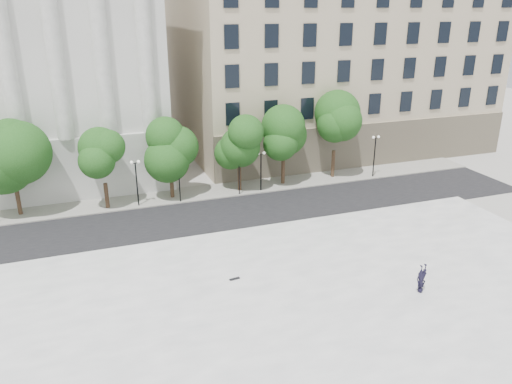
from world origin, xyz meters
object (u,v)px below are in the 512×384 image
traffic_light_east (239,157)px  skateboard (235,279)px  traffic_light_west (178,164)px  person_lying (420,288)px

traffic_light_east → skateboard: bearing=-109.0°
skateboard → traffic_light_west: bearing=83.8°
skateboard → person_lying: bearing=-34.7°
person_lying → skateboard: 11.58m
traffic_light_east → skateboard: 16.79m
person_lying → skateboard: bearing=147.0°
traffic_light_west → traffic_light_east: traffic_light_east is taller
traffic_light_west → traffic_light_east: (5.70, 0.00, 0.01)m
traffic_light_east → traffic_light_west: bearing=180.0°
person_lying → skateboard: person_lying is taller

